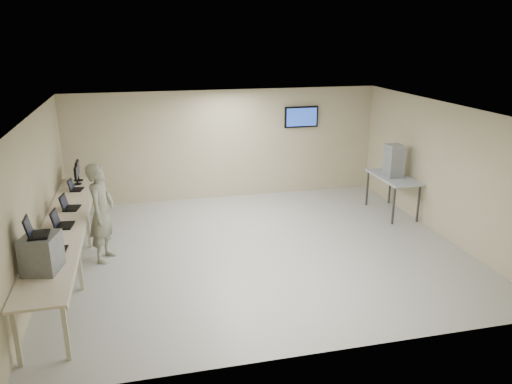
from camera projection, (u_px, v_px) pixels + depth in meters
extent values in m
cube|color=#A5A69E|center=(258.00, 249.00, 10.04)|extent=(8.00, 7.00, 0.01)
cube|color=silver|center=(259.00, 110.00, 9.18)|extent=(8.00, 7.00, 0.01)
cube|color=#BAAE8A|center=(226.00, 145.00, 12.84)|extent=(8.00, 0.01, 2.80)
cube|color=#BAAE8A|center=(324.00, 260.00, 6.37)|extent=(8.00, 0.01, 2.80)
cube|color=#BAAE8A|center=(37.00, 198.00, 8.72)|extent=(0.01, 7.00, 2.80)
cube|color=#BAAE8A|center=(443.00, 170.00, 10.50)|extent=(0.01, 7.00, 2.80)
cube|color=#373737|center=(301.00, 117.00, 13.07)|extent=(0.15, 0.04, 0.15)
cube|color=black|center=(301.00, 117.00, 13.04)|extent=(0.90, 0.06, 0.55)
cube|color=#1E3CA3|center=(302.00, 117.00, 13.00)|extent=(0.82, 0.01, 0.47)
cube|color=beige|center=(64.00, 224.00, 8.96)|extent=(0.75, 6.00, 0.04)
cube|color=#BCBA9C|center=(86.00, 224.00, 9.06)|extent=(0.02, 6.00, 0.06)
cube|color=#BCBA9C|center=(17.00, 338.00, 6.40)|extent=(0.06, 0.06, 0.86)
cube|color=#BCBA9C|center=(66.00, 332.00, 6.53)|extent=(0.06, 0.06, 0.86)
cube|color=#BCBA9C|center=(42.00, 270.00, 8.20)|extent=(0.06, 0.06, 0.86)
cube|color=#BCBA9C|center=(80.00, 267.00, 8.34)|extent=(0.06, 0.06, 0.86)
cube|color=#BCBA9C|center=(56.00, 230.00, 9.87)|extent=(0.06, 0.06, 0.86)
cube|color=#BCBA9C|center=(88.00, 227.00, 10.00)|extent=(0.06, 0.06, 0.86)
cube|color=#BCBA9C|center=(68.00, 199.00, 11.67)|extent=(0.06, 0.06, 0.86)
cube|color=#BCBA9C|center=(95.00, 198.00, 11.81)|extent=(0.06, 0.06, 0.86)
cube|color=slate|center=(42.00, 253.00, 7.09)|extent=(0.56, 0.61, 0.55)
cube|color=black|center=(39.00, 235.00, 7.00)|extent=(0.27, 0.37, 0.02)
cube|color=black|center=(27.00, 226.00, 6.93)|extent=(0.08, 0.35, 0.26)
cube|color=black|center=(29.00, 226.00, 6.93)|extent=(0.06, 0.30, 0.22)
cube|color=black|center=(58.00, 251.00, 7.80)|extent=(0.28, 0.38, 0.02)
cube|color=black|center=(48.00, 243.00, 7.73)|extent=(0.09, 0.35, 0.26)
cube|color=black|center=(49.00, 243.00, 7.73)|extent=(0.07, 0.30, 0.22)
cube|color=black|center=(64.00, 226.00, 8.80)|extent=(0.33, 0.42, 0.02)
cube|color=black|center=(55.00, 218.00, 8.72)|extent=(0.12, 0.38, 0.28)
cube|color=black|center=(56.00, 218.00, 8.73)|extent=(0.09, 0.33, 0.23)
cube|color=black|center=(72.00, 208.00, 9.67)|extent=(0.33, 0.42, 0.02)
cube|color=black|center=(64.00, 202.00, 9.60)|extent=(0.13, 0.36, 0.27)
cube|color=black|center=(64.00, 201.00, 9.60)|extent=(0.10, 0.32, 0.22)
cube|color=black|center=(77.00, 190.00, 10.81)|extent=(0.29, 0.36, 0.02)
cube|color=black|center=(71.00, 184.00, 10.75)|extent=(0.11, 0.31, 0.23)
cube|color=black|center=(71.00, 184.00, 10.75)|extent=(0.09, 0.27, 0.19)
cylinder|color=black|center=(77.00, 184.00, 11.22)|extent=(0.19, 0.19, 0.01)
cube|color=black|center=(77.00, 181.00, 11.19)|extent=(0.04, 0.03, 0.15)
cube|color=black|center=(76.00, 172.00, 11.13)|extent=(0.05, 0.42, 0.28)
cube|color=black|center=(77.00, 172.00, 11.14)|extent=(0.00, 0.39, 0.24)
cylinder|color=black|center=(79.00, 180.00, 11.50)|extent=(0.20, 0.20, 0.02)
cube|color=black|center=(78.00, 177.00, 11.47)|extent=(0.04, 0.03, 0.16)
cube|color=black|center=(77.00, 168.00, 11.41)|extent=(0.05, 0.46, 0.31)
cube|color=black|center=(79.00, 168.00, 11.42)|extent=(0.00, 0.42, 0.26)
imported|color=#6E7556|center=(102.00, 213.00, 9.32)|extent=(0.65, 0.80, 1.90)
cube|color=#9AA4AA|center=(393.00, 177.00, 11.76)|extent=(0.72, 1.54, 0.04)
cube|color=#373737|center=(394.00, 206.00, 11.21)|extent=(0.04, 0.04, 0.88)
cube|color=#373737|center=(367.00, 188.00, 12.45)|extent=(0.04, 0.04, 0.88)
cube|color=#373737|center=(418.00, 204.00, 11.35)|extent=(0.04, 0.04, 0.88)
cube|color=#373737|center=(390.00, 187.00, 12.59)|extent=(0.04, 0.04, 0.88)
cube|color=#90989E|center=(393.00, 172.00, 11.72)|extent=(0.36, 0.40, 0.19)
cube|color=#90989E|center=(394.00, 165.00, 11.66)|extent=(0.36, 0.40, 0.19)
cube|color=#90989E|center=(394.00, 157.00, 11.60)|extent=(0.36, 0.40, 0.19)
cube|color=#90989E|center=(395.00, 149.00, 11.54)|extent=(0.36, 0.40, 0.19)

